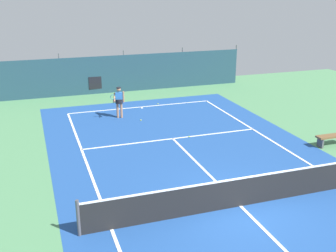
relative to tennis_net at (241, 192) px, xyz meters
The scene contains 10 objects.
ground_plane 0.51m from the tennis_net, ahead, with size 36.00×36.00×0.00m, color #4C8456.
court_surface 0.51m from the tennis_net, ahead, with size 11.02×26.60×0.01m.
tennis_net is the anchor object (origin of this frame).
back_fence 16.35m from the tennis_net, 90.00° to the left, with size 16.30×0.98×2.70m.
tennis_player 10.45m from the tennis_net, 98.77° to the left, with size 0.80×0.68×1.64m.
tennis_ball_near_player 6.41m from the tennis_net, 82.98° to the left, with size 0.07×0.07×0.07m, color #CCDB33.
tennis_ball_midcourt 9.48m from the tennis_net, 94.08° to the left, with size 0.07×0.07×0.07m, color #CCDB33.
tennis_ball_by_sideline 12.23m from the tennis_net, 84.79° to the left, with size 0.07×0.07×0.07m, color #CCDB33.
parked_car 18.00m from the tennis_net, 94.88° to the left, with size 2.13×4.26×1.68m.
courtside_bench 7.16m from the tennis_net, 28.19° to the left, with size 1.60×0.40×0.49m.
Camera 1 is at (-5.86, -10.12, 6.55)m, focal length 44.01 mm.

